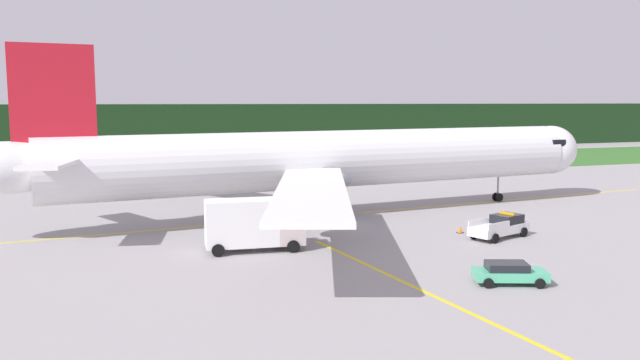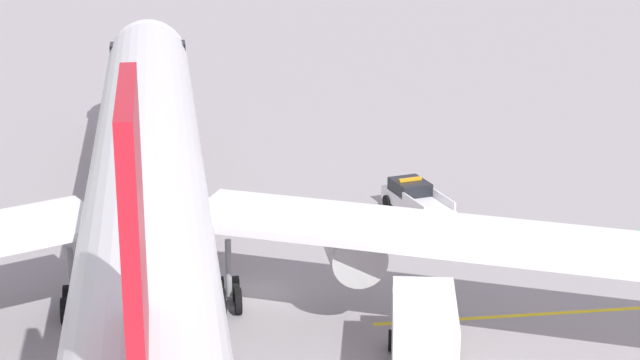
{
  "view_description": "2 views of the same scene",
  "coord_description": "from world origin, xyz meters",
  "px_view_note": "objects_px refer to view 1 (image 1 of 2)",
  "views": [
    {
      "loc": [
        -19.43,
        -50.67,
        10.7
      ],
      "look_at": [
        0.19,
        3.87,
        3.53
      ],
      "focal_mm": 35.81,
      "sensor_mm": 36.0,
      "label": 1
    },
    {
      "loc": [
        -48.47,
        -0.93,
        21.25
      ],
      "look_at": [
        7.72,
        -3.49,
        3.11
      ],
      "focal_mm": 63.47,
      "sensor_mm": 36.0,
      "label": 2
    }
  ],
  "objects_px": {
    "ops_pickup_truck": "(501,226)",
    "catering_truck": "(251,224)",
    "apron_cone": "(460,229)",
    "airliner": "(328,160)",
    "staff_car": "(509,272)"
  },
  "relations": [
    {
      "from": "airliner",
      "to": "apron_cone",
      "type": "relative_size",
      "value": 100.65
    },
    {
      "from": "ops_pickup_truck",
      "to": "apron_cone",
      "type": "relative_size",
      "value": 9.52
    },
    {
      "from": "airliner",
      "to": "catering_truck",
      "type": "relative_size",
      "value": 8.56
    },
    {
      "from": "airliner",
      "to": "catering_truck",
      "type": "distance_m",
      "value": 15.71
    },
    {
      "from": "catering_truck",
      "to": "ops_pickup_truck",
      "type": "bearing_deg",
      "value": -6.49
    },
    {
      "from": "ops_pickup_truck",
      "to": "apron_cone",
      "type": "distance_m",
      "value": 3.39
    },
    {
      "from": "ops_pickup_truck",
      "to": "apron_cone",
      "type": "xyz_separation_m",
      "value": [
        -2.03,
        2.65,
        -0.61
      ]
    },
    {
      "from": "catering_truck",
      "to": "apron_cone",
      "type": "height_order",
      "value": "catering_truck"
    },
    {
      "from": "staff_car",
      "to": "apron_cone",
      "type": "height_order",
      "value": "staff_car"
    },
    {
      "from": "apron_cone",
      "to": "catering_truck",
      "type": "bearing_deg",
      "value": -178.65
    },
    {
      "from": "ops_pickup_truck",
      "to": "airliner",
      "type": "bearing_deg",
      "value": 124.55
    },
    {
      "from": "airliner",
      "to": "ops_pickup_truck",
      "type": "height_order",
      "value": "airliner"
    },
    {
      "from": "staff_car",
      "to": "catering_truck",
      "type": "bearing_deg",
      "value": 132.8
    },
    {
      "from": "ops_pickup_truck",
      "to": "catering_truck",
      "type": "height_order",
      "value": "catering_truck"
    },
    {
      "from": "ops_pickup_truck",
      "to": "catering_truck",
      "type": "distance_m",
      "value": 19.81
    }
  ]
}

